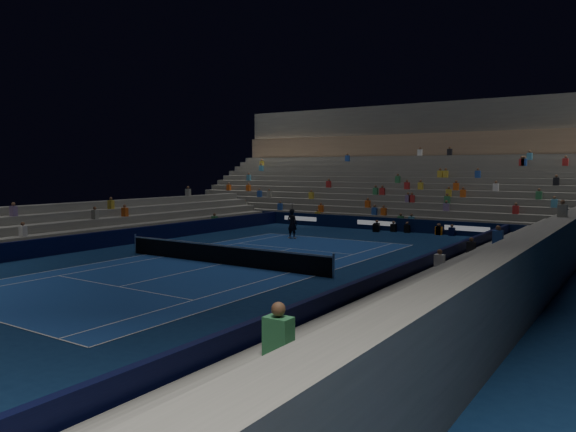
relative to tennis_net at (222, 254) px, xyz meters
The scene contains 11 objects.
ground 0.50m from the tennis_net, ahead, with size 90.00×90.00×0.00m, color #0C234B.
court_surface 0.50m from the tennis_net, ahead, with size 10.97×23.77×0.01m, color navy.
sponsor_barrier_far 18.50m from the tennis_net, 90.00° to the left, with size 44.00×0.25×1.00m, color black.
sponsor_barrier_east 9.70m from the tennis_net, ahead, with size 0.25×37.00×1.00m, color black.
sponsor_barrier_west 9.70m from the tennis_net, behind, with size 0.25×37.00×1.00m, color black.
grandstand_main 28.05m from the tennis_net, 90.00° to the left, with size 44.00×15.20×11.20m.
grandstand_east 13.17m from the tennis_net, ahead, with size 5.00×37.00×2.50m.
grandstand_west 13.17m from the tennis_net, behind, with size 5.00×37.00×2.50m.
tennis_net is the anchor object (origin of this frame).
tennis_player 10.78m from the tennis_net, 104.10° to the left, with size 0.74×0.49×2.04m, color black.
broadcast_camera 17.34m from the tennis_net, 88.40° to the left, with size 0.55×0.95×0.60m.
Camera 1 is at (17.96, -20.91, 4.83)m, focal length 34.34 mm.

